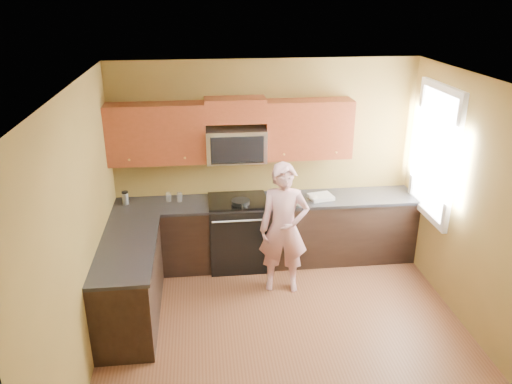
{
  "coord_description": "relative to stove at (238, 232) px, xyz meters",
  "views": [
    {
      "loc": [
        -0.84,
        -4.31,
        3.51
      ],
      "look_at": [
        -0.2,
        1.3,
        1.2
      ],
      "focal_mm": 35.08,
      "sensor_mm": 36.0,
      "label": 1
    }
  ],
  "objects": [
    {
      "name": "upper_cab_right",
      "position": [
        0.94,
        0.16,
        0.97
      ],
      "size": [
        1.12,
        0.33,
        0.75
      ],
      "primitive_type": null,
      "color": "maroon",
      "rests_on": "wall_back"
    },
    {
      "name": "wall_front",
      "position": [
        0.4,
        -3.67,
        0.88
      ],
      "size": [
        4.0,
        0.0,
        4.0
      ],
      "primitive_type": "plane",
      "rotation": [
        -1.57,
        0.0,
        0.0
      ],
      "color": "brown",
      "rests_on": "ground"
    },
    {
      "name": "woman",
      "position": [
        0.51,
        -0.66,
        0.35
      ],
      "size": [
        0.65,
        0.48,
        1.64
      ],
      "primitive_type": "imported",
      "rotation": [
        0.0,
        0.0,
        -0.15
      ],
      "color": "#CF677E",
      "rests_on": "floor"
    },
    {
      "name": "ceiling",
      "position": [
        0.4,
        -1.68,
        2.23
      ],
      "size": [
        4.0,
        4.0,
        0.0
      ],
      "primitive_type": "plane",
      "rotation": [
        3.14,
        0.0,
        0.0
      ],
      "color": "white",
      "rests_on": "ground"
    },
    {
      "name": "countertop_back",
      "position": [
        0.4,
        0.01,
        0.43
      ],
      "size": [
        4.0,
        0.62,
        0.04
      ],
      "primitive_type": "cube",
      "color": "black",
      "rests_on": "cabinet_back_run"
    },
    {
      "name": "stove",
      "position": [
        0.0,
        0.0,
        0.0
      ],
      "size": [
        0.76,
        0.65,
        0.95
      ],
      "primitive_type": null,
      "color": "black",
      "rests_on": "floor"
    },
    {
      "name": "butter_tub",
      "position": [
        0.44,
        -0.03,
        0.45
      ],
      "size": [
        0.15,
        0.15,
        0.09
      ],
      "primitive_type": null,
      "rotation": [
        0.0,
        0.0,
        0.26
      ],
      "color": "gold",
      "rests_on": "countertop_back"
    },
    {
      "name": "microwave",
      "position": [
        0.0,
        0.12,
        0.97
      ],
      "size": [
        0.76,
        0.4,
        0.42
      ],
      "primitive_type": null,
      "color": "silver",
      "rests_on": "wall_back"
    },
    {
      "name": "napkin_a",
      "position": [
        0.76,
        -0.22,
        0.48
      ],
      "size": [
        0.11,
        0.12,
        0.06
      ],
      "primitive_type": "ellipsoid",
      "rotation": [
        0.0,
        0.0,
        -0.0
      ],
      "color": "silver",
      "rests_on": "countertop_back"
    },
    {
      "name": "wall_right",
      "position": [
        2.4,
        -1.68,
        0.88
      ],
      "size": [
        0.0,
        4.0,
        4.0
      ],
      "primitive_type": "plane",
      "rotation": [
        1.57,
        0.0,
        -1.57
      ],
      "color": "brown",
      "rests_on": "ground"
    },
    {
      "name": "glass_a",
      "position": [
        -0.9,
        0.11,
        0.51
      ],
      "size": [
        0.09,
        0.09,
        0.12
      ],
      "primitive_type": "cylinder",
      "rotation": [
        0.0,
        0.0,
        -0.37
      ],
      "color": "silver",
      "rests_on": "countertop_back"
    },
    {
      "name": "glass_c",
      "position": [
        -0.75,
        0.1,
        0.51
      ],
      "size": [
        0.08,
        0.08,
        0.12
      ],
      "primitive_type": "cylinder",
      "rotation": [
        0.0,
        0.0,
        -0.24
      ],
      "color": "silver",
      "rests_on": "countertop_back"
    },
    {
      "name": "cabinet_left_run",
      "position": [
        -1.3,
        -1.08,
        -0.03
      ],
      "size": [
        0.6,
        1.6,
        0.88
      ],
      "primitive_type": "cube",
      "color": "black",
      "rests_on": "floor"
    },
    {
      "name": "dish_towel",
      "position": [
        1.11,
        -0.02,
        0.47
      ],
      "size": [
        0.34,
        0.3,
        0.05
      ],
      "primitive_type": "cube",
      "rotation": [
        0.0,
        0.0,
        0.2
      ],
      "color": "silver",
      "rests_on": "countertop_back"
    },
    {
      "name": "upper_cab_over_mw",
      "position": [
        0.0,
        0.16,
        1.62
      ],
      "size": [
        0.76,
        0.33,
        0.3
      ],
      "primitive_type": "cube",
      "color": "maroon",
      "rests_on": "wall_back"
    },
    {
      "name": "napkin_b",
      "position": [
        1.0,
        -0.07,
        0.48
      ],
      "size": [
        0.14,
        0.15,
        0.07
      ],
      "primitive_type": "ellipsoid",
      "rotation": [
        0.0,
        0.0,
        -0.15
      ],
      "color": "silver",
      "rests_on": "countertop_back"
    },
    {
      "name": "travel_mug",
      "position": [
        -1.44,
        0.09,
        0.45
      ],
      "size": [
        0.09,
        0.09,
        0.18
      ],
      "primitive_type": null,
      "rotation": [
        0.0,
        0.0,
        -0.17
      ],
      "color": "silver",
      "rests_on": "countertop_back"
    },
    {
      "name": "floor",
      "position": [
        0.4,
        -1.68,
        -0.47
      ],
      "size": [
        4.0,
        4.0,
        0.0
      ],
      "primitive_type": "plane",
      "color": "brown",
      "rests_on": "ground"
    },
    {
      "name": "toast_slice",
      "position": [
        1.01,
        -0.01,
        0.45
      ],
      "size": [
        0.14,
        0.14,
        0.01
      ],
      "primitive_type": "cube",
      "rotation": [
        0.0,
        0.0,
        -0.34
      ],
      "color": "#B27F47",
      "rests_on": "countertop_back"
    },
    {
      "name": "countertop_left",
      "position": [
        -1.29,
        -1.08,
        0.43
      ],
      "size": [
        0.62,
        1.6,
        0.04
      ],
      "primitive_type": "cube",
      "color": "black",
      "rests_on": "cabinet_left_run"
    },
    {
      "name": "cabinet_back_run",
      "position": [
        0.4,
        0.02,
        -0.03
      ],
      "size": [
        4.0,
        0.6,
        0.88
      ],
      "primitive_type": "cube",
      "color": "black",
      "rests_on": "floor"
    },
    {
      "name": "upper_cab_left",
      "position": [
        -0.99,
        0.16,
        0.97
      ],
      "size": [
        1.22,
        0.33,
        0.75
      ],
      "primitive_type": null,
      "color": "maroon",
      "rests_on": "wall_back"
    },
    {
      "name": "wall_back",
      "position": [
        0.4,
        0.32,
        0.88
      ],
      "size": [
        4.0,
        0.0,
        4.0
      ],
      "primitive_type": "plane",
      "rotation": [
        1.57,
        0.0,
        0.0
      ],
      "color": "brown",
      "rests_on": "ground"
    },
    {
      "name": "frying_pan",
      "position": [
        0.03,
        -0.14,
        0.47
      ],
      "size": [
        0.24,
        0.41,
        0.05
      ],
      "primitive_type": null,
      "rotation": [
        0.0,
        0.0,
        0.01
      ],
      "color": "black",
      "rests_on": "stove"
    },
    {
      "name": "window",
      "position": [
        2.38,
        -0.48,
        1.17
      ],
      "size": [
        0.06,
        1.06,
        1.66
      ],
      "primitive_type": null,
      "color": "white",
      "rests_on": "wall_right"
    },
    {
      "name": "wall_left",
      "position": [
        -1.6,
        -1.68,
        0.88
      ],
      "size": [
        0.0,
        4.0,
        4.0
      ],
      "primitive_type": "plane",
      "rotation": [
        1.57,
        0.0,
        1.57
      ],
      "color": "brown",
      "rests_on": "ground"
    }
  ]
}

